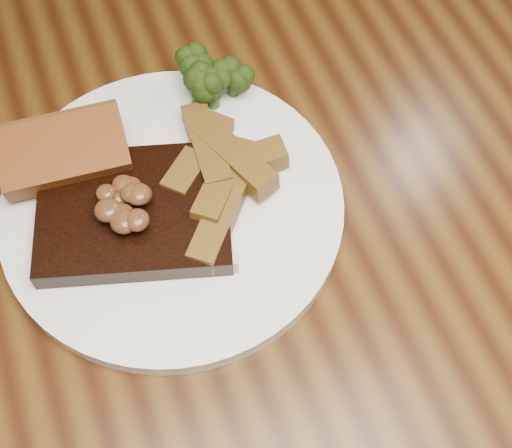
% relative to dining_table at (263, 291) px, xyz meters
% --- Properties ---
extents(ground, '(4.50, 4.50, 0.00)m').
position_rel_dining_table_xyz_m(ground, '(0.00, 0.00, -0.66)').
color(ground, '#331A0B').
rests_on(ground, ground).
extents(dining_table, '(1.60, 0.90, 0.75)m').
position_rel_dining_table_xyz_m(dining_table, '(0.00, 0.00, 0.00)').
color(dining_table, '#4A2D0E').
rests_on(dining_table, ground).
extents(chair_far, '(0.40, 0.40, 0.82)m').
position_rel_dining_table_xyz_m(chair_far, '(0.00, 0.56, -0.21)').
color(chair_far, black).
rests_on(chair_far, ground).
extents(plate, '(0.32, 0.32, 0.01)m').
position_rel_dining_table_xyz_m(plate, '(-0.06, 0.07, 0.10)').
color(plate, white).
rests_on(plate, dining_table).
extents(steak, '(0.19, 0.17, 0.02)m').
position_rel_dining_table_xyz_m(steak, '(-0.10, 0.06, 0.12)').
color(steak, black).
rests_on(steak, plate).
extents(steak_bone, '(0.14, 0.05, 0.02)m').
position_rel_dining_table_xyz_m(steak_bone, '(-0.10, 0.00, 0.11)').
color(steak_bone, beige).
rests_on(steak_bone, plate).
extents(mushroom_pile, '(0.07, 0.07, 0.03)m').
position_rel_dining_table_xyz_m(mushroom_pile, '(-0.10, 0.06, 0.14)').
color(mushroom_pile, brown).
rests_on(mushroom_pile, steak).
extents(garlic_bread, '(0.12, 0.07, 0.02)m').
position_rel_dining_table_xyz_m(garlic_bread, '(-0.14, 0.13, 0.12)').
color(garlic_bread, brown).
rests_on(garlic_bread, plate).
extents(potato_wedges, '(0.13, 0.13, 0.02)m').
position_rel_dining_table_xyz_m(potato_wedges, '(-0.01, 0.08, 0.12)').
color(potato_wedges, brown).
rests_on(potato_wedges, plate).
extents(broccoli_cluster, '(0.07, 0.07, 0.04)m').
position_rel_dining_table_xyz_m(broccoli_cluster, '(0.01, 0.16, 0.12)').
color(broccoli_cluster, '#263D0D').
rests_on(broccoli_cluster, plate).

